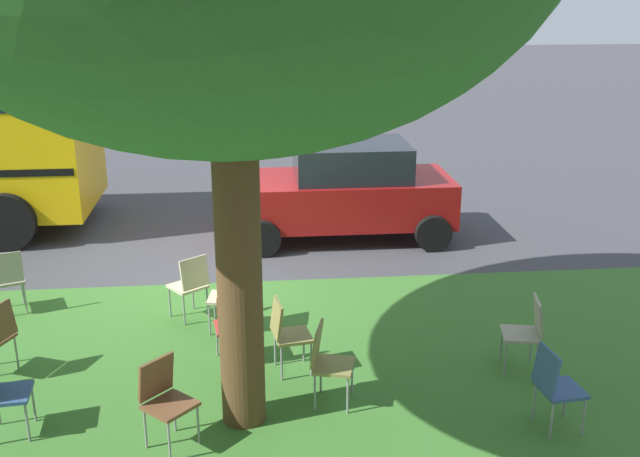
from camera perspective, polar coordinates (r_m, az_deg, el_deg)
ground at (r=11.35m, az=-8.55°, el=-3.78°), size 80.00×80.00×0.00m
grass_verge at (r=8.48m, az=-9.55°, el=-11.94°), size 48.00×6.00×0.01m
chair_0 at (r=8.47m, az=-2.58°, el=-7.76°), size 0.48×0.48×0.88m
chair_1 at (r=9.88m, az=-9.84°, el=-4.05°), size 0.58×0.58×0.88m
chair_2 at (r=9.51m, az=-6.86°, el=-4.82°), size 0.47×0.47×0.88m
chair_3 at (r=7.79m, az=17.45°, el=-11.16°), size 0.46×0.46×0.88m
chair_4 at (r=10.74m, az=-22.73°, el=-3.42°), size 0.54×0.54×0.88m
chair_7 at (r=7.88m, az=0.54°, el=-9.87°), size 0.51×0.51×0.88m
chair_8 at (r=7.99m, az=-23.18°, el=-11.07°), size 0.46×0.46×0.88m
chair_9 at (r=8.69m, az=-6.55°, el=-7.16°), size 0.48×0.48×0.88m
chair_10 at (r=8.82m, az=15.51°, el=-7.33°), size 0.49×0.49×0.88m
chair_11 at (r=7.39m, az=-11.74°, el=-12.37°), size 0.59×0.59×0.88m
parked_car at (r=12.80m, az=1.88°, el=2.96°), size 3.70×1.92×1.65m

